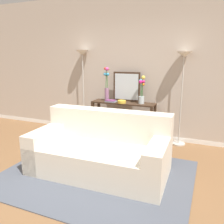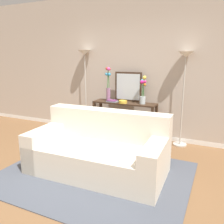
# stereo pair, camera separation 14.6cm
# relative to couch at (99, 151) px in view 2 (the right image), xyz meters

# --- Properties ---
(ground_plane) EXTENTS (16.00, 16.00, 0.02)m
(ground_plane) POSITION_rel_couch_xyz_m (-0.16, -0.54, -0.32)
(ground_plane) COLOR brown
(back_wall) EXTENTS (12.00, 0.15, 2.94)m
(back_wall) POSITION_rel_couch_xyz_m (-0.16, 1.82, 1.16)
(back_wall) COLOR white
(back_wall) RESTS_ON ground
(area_rug) EXTENTS (2.67, 2.06, 0.01)m
(area_rug) POSITION_rel_couch_xyz_m (0.00, -0.16, -0.30)
(area_rug) COLOR #474C56
(area_rug) RESTS_ON ground
(couch) EXTENTS (2.01, 1.06, 0.88)m
(couch) POSITION_rel_couch_xyz_m (0.00, 0.00, 0.00)
(couch) COLOR beige
(couch) RESTS_ON ground
(console_table) EXTENTS (1.31, 0.35, 0.78)m
(console_table) POSITION_rel_couch_xyz_m (-0.19, 1.48, 0.23)
(console_table) COLOR #382619
(console_table) RESTS_ON ground
(floor_lamp_left) EXTENTS (0.28, 0.28, 1.82)m
(floor_lamp_left) POSITION_rel_couch_xyz_m (-1.19, 1.60, 1.13)
(floor_lamp_left) COLOR #B7B2A8
(floor_lamp_left) RESTS_ON ground
(floor_lamp_right) EXTENTS (0.28, 0.28, 1.77)m
(floor_lamp_right) POSITION_rel_couch_xyz_m (0.93, 1.60, 1.09)
(floor_lamp_right) COLOR #B7B2A8
(floor_lamp_right) RESTS_ON ground
(wall_mirror) EXTENTS (0.57, 0.02, 0.60)m
(wall_mirror) POSITION_rel_couch_xyz_m (-0.18, 1.62, 0.77)
(wall_mirror) COLOR #382619
(wall_mirror) RESTS_ON console_table
(vase_tall_flowers) EXTENTS (0.13, 0.11, 0.70)m
(vase_tall_flowers) POSITION_rel_couch_xyz_m (-0.57, 1.50, 0.79)
(vase_tall_flowers) COLOR gray
(vase_tall_flowers) RESTS_ON console_table
(vase_short_flowers) EXTENTS (0.13, 0.14, 0.55)m
(vase_short_flowers) POSITION_rel_couch_xyz_m (0.19, 1.48, 0.71)
(vase_short_flowers) COLOR silver
(vase_short_flowers) RESTS_ON console_table
(fruit_bowl) EXTENTS (0.17, 0.17, 0.06)m
(fruit_bowl) POSITION_rel_couch_xyz_m (-0.19, 1.37, 0.50)
(fruit_bowl) COLOR gold
(fruit_bowl) RESTS_ON console_table
(book_stack) EXTENTS (0.22, 0.17, 0.04)m
(book_stack) POSITION_rel_couch_xyz_m (-0.44, 1.40, 0.49)
(book_stack) COLOR slate
(book_stack) RESTS_ON console_table
(book_row_under_console) EXTENTS (0.31, 0.17, 0.13)m
(book_row_under_console) POSITION_rel_couch_xyz_m (-0.57, 1.48, -0.25)
(book_row_under_console) COLOR #236033
(book_row_under_console) RESTS_ON ground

